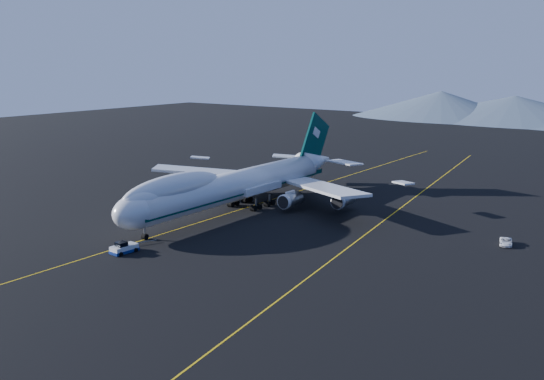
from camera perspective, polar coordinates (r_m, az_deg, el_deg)
The scene contains 6 objects.
ground at distance 132.38m, azimuth -3.41°, elevation -1.97°, with size 500.00×500.00×0.00m, color black.
taxiway_line_main at distance 132.37m, azimuth -3.41°, elevation -1.97°, with size 0.25×220.00×0.01m, color gold.
taxiway_line_side at distance 125.06m, azimuth 10.30°, elevation -2.99°, with size 0.25×200.00×0.01m, color gold.
boeing_747 at distance 131.11m, azimuth -3.43°, elevation 0.49°, with size 59.62×72.43×19.37m.
pushback_tug at distance 106.79m, azimuth -13.74°, elevation -5.42°, with size 3.02×4.89×2.05m.
service_van at distance 115.59m, azimuth 21.15°, elevation -4.57°, with size 2.07×4.49×1.25m, color white.
Camera 1 is at (81.21, -99.46, 32.18)m, focal length 40.00 mm.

